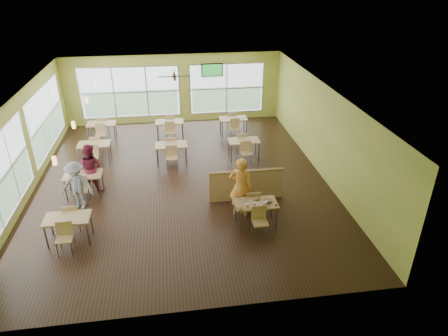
{
  "coord_description": "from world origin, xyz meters",
  "views": [
    {
      "loc": [
        -0.29,
        -12.43,
        6.82
      ],
      "look_at": [
        1.34,
        -1.12,
        0.96
      ],
      "focal_mm": 32.0,
      "sensor_mm": 36.0,
      "label": 1
    }
  ],
  "objects_px": {
    "main_table": "(256,206)",
    "half_wall_divider": "(246,185)",
    "man_plaid": "(241,187)",
    "food_basket": "(268,201)"
  },
  "relations": [
    {
      "from": "half_wall_divider",
      "to": "man_plaid",
      "type": "xyz_separation_m",
      "value": [
        -0.34,
        -0.85,
        0.43
      ]
    },
    {
      "from": "half_wall_divider",
      "to": "food_basket",
      "type": "height_order",
      "value": "half_wall_divider"
    },
    {
      "from": "man_plaid",
      "to": "main_table",
      "type": "bearing_deg",
      "value": 138.32
    },
    {
      "from": "main_table",
      "to": "food_basket",
      "type": "xyz_separation_m",
      "value": [
        0.34,
        0.01,
        0.15
      ]
    },
    {
      "from": "food_basket",
      "to": "main_table",
      "type": "bearing_deg",
      "value": -178.28
    },
    {
      "from": "main_table",
      "to": "half_wall_divider",
      "type": "distance_m",
      "value": 1.45
    },
    {
      "from": "food_basket",
      "to": "half_wall_divider",
      "type": "bearing_deg",
      "value": 103.31
    },
    {
      "from": "main_table",
      "to": "man_plaid",
      "type": "bearing_deg",
      "value": 119.88
    },
    {
      "from": "man_plaid",
      "to": "food_basket",
      "type": "xyz_separation_m",
      "value": [
        0.69,
        -0.59,
        -0.17
      ]
    },
    {
      "from": "man_plaid",
      "to": "food_basket",
      "type": "height_order",
      "value": "man_plaid"
    }
  ]
}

